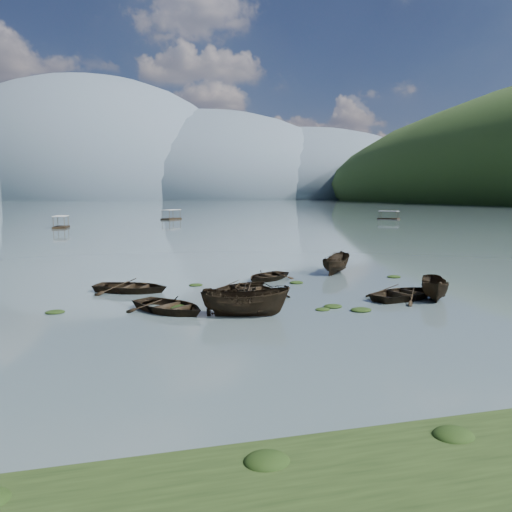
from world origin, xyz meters
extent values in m
plane|color=#4B5B5E|center=(0.00, 0.00, 0.00)|extent=(2400.00, 2400.00, 0.00)
ellipsoid|color=#475666|center=(-60.00, 900.00, 0.00)|extent=(520.00, 520.00, 340.00)
ellipsoid|color=#475666|center=(140.00, 900.00, 0.00)|extent=(520.00, 520.00, 260.00)
ellipsoid|color=#475666|center=(320.00, 900.00, 0.00)|extent=(520.00, 520.00, 220.00)
imported|color=black|center=(-6.85, 4.64, 0.00)|extent=(5.65, 5.93, 1.00)
imported|color=black|center=(-1.51, 9.31, 0.00)|extent=(5.43, 5.09, 0.92)
imported|color=black|center=(-3.04, 2.59, 0.00)|extent=(5.03, 3.04, 1.82)
imported|color=black|center=(-1.17, 7.80, 0.00)|extent=(4.31, 5.45, 1.02)
imported|color=black|center=(7.59, 4.52, 0.00)|extent=(5.87, 5.03, 1.03)
imported|color=black|center=(9.31, 3.95, 0.00)|extent=(3.39, 4.38, 1.60)
imported|color=black|center=(-8.80, 11.00, 0.00)|extent=(6.05, 5.38, 1.03)
imported|color=black|center=(1.20, 13.35, 0.00)|extent=(5.34, 5.20, 0.90)
imported|color=black|center=(7.60, 15.12, 0.00)|extent=(4.26, 4.67, 1.78)
ellipsoid|color=black|center=(-6.22, 5.21, 0.00)|extent=(1.25, 1.02, 0.27)
ellipsoid|color=black|center=(1.45, 2.84, 0.00)|extent=(0.85, 0.68, 0.19)
ellipsoid|color=black|center=(2.27, 3.32, 0.00)|extent=(1.09, 0.87, 0.24)
ellipsoid|color=black|center=(2.86, 11.29, 0.00)|extent=(1.02, 0.86, 0.23)
ellipsoid|color=black|center=(3.41, 2.09, 0.00)|extent=(1.20, 0.95, 0.25)
ellipsoid|color=black|center=(-12.88, 5.87, 0.00)|extent=(1.03, 0.83, 0.22)
ellipsoid|color=black|center=(-4.35, 12.20, 0.00)|extent=(0.98, 0.82, 0.20)
ellipsoid|color=black|center=(11.05, 11.81, 0.00)|extent=(1.10, 0.88, 0.24)
camera|label=1|loc=(-9.00, -22.51, 6.34)|focal=35.00mm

